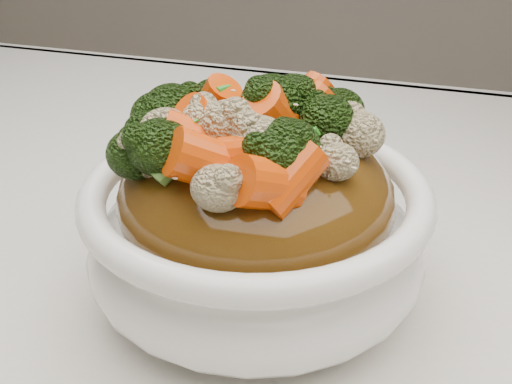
% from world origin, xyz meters
% --- Properties ---
extents(tablecloth, '(1.20, 0.80, 0.04)m').
position_xyz_m(tablecloth, '(0.00, 0.00, 0.73)').
color(tablecloth, silver).
rests_on(tablecloth, dining_table).
extents(bowl, '(0.22, 0.22, 0.08)m').
position_xyz_m(bowl, '(0.02, -0.05, 0.79)').
color(bowl, white).
rests_on(bowl, tablecloth).
extents(sauce_base, '(0.18, 0.18, 0.09)m').
position_xyz_m(sauce_base, '(0.02, -0.05, 0.82)').
color(sauce_base, '#4D2F0D').
rests_on(sauce_base, bowl).
extents(carrots, '(0.18, 0.18, 0.05)m').
position_xyz_m(carrots, '(0.02, -0.05, 0.88)').
color(carrots, '#DC4507').
rests_on(carrots, sauce_base).
extents(broccoli, '(0.18, 0.18, 0.04)m').
position_xyz_m(broccoli, '(0.02, -0.05, 0.88)').
color(broccoli, black).
rests_on(broccoli, sauce_base).
extents(cauliflower, '(0.18, 0.18, 0.03)m').
position_xyz_m(cauliflower, '(0.02, -0.05, 0.88)').
color(cauliflower, tan).
rests_on(cauliflower, sauce_base).
extents(scallions, '(0.13, 0.13, 0.02)m').
position_xyz_m(scallions, '(0.02, -0.05, 0.88)').
color(scallions, '#267F1D').
rests_on(scallions, sauce_base).
extents(sesame_seeds, '(0.16, 0.16, 0.01)m').
position_xyz_m(sesame_seeds, '(0.02, -0.05, 0.88)').
color(sesame_seeds, beige).
rests_on(sesame_seeds, sauce_base).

